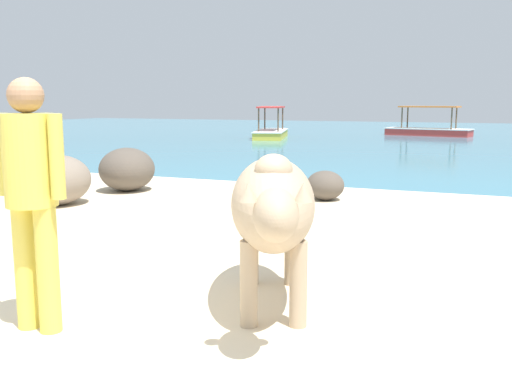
{
  "coord_description": "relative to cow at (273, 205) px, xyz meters",
  "views": [
    {
      "loc": [
        2.64,
        -2.58,
        1.51
      ],
      "look_at": [
        0.37,
        3.0,
        0.55
      ],
      "focal_mm": 39.9,
      "sensor_mm": 36.0,
      "label": 1
    }
  ],
  "objects": [
    {
      "name": "sand_beach",
      "position": [
        -1.26,
        -1.13,
        -0.77
      ],
      "size": [
        18.0,
        14.0,
        0.04
      ],
      "primitive_type": "cube",
      "color": "beige",
      "rests_on": "ground"
    },
    {
      "name": "shore_rock_small",
      "position": [
        -4.12,
        4.15,
        -0.39
      ],
      "size": [
        1.13,
        1.19,
        0.72
      ],
      "primitive_type": "ellipsoid",
      "rotation": [
        0.0,
        0.0,
        1.84
      ],
      "color": "brown",
      "rests_on": "sand_beach"
    },
    {
      "name": "water_surface",
      "position": [
        -1.26,
        20.87,
        -0.79
      ],
      "size": [
        60.0,
        36.0,
        0.03
      ],
      "primitive_type": "cube",
      "color": "teal",
      "rests_on": "ground"
    },
    {
      "name": "boat_red",
      "position": [
        -1.04,
        22.45,
        -0.5
      ],
      "size": [
        3.83,
        1.84,
        1.29
      ],
      "rotation": [
        0.0,
        0.0,
        6.09
      ],
      "color": "#C63833",
      "rests_on": "water_surface"
    },
    {
      "name": "person_standing",
      "position": [
        -1.26,
        -0.98,
        0.2
      ],
      "size": [
        0.51,
        0.32,
        1.62
      ],
      "rotation": [
        0.0,
        0.0,
        1.58
      ],
      "color": "#DBC64C",
      "rests_on": "sand_beach"
    },
    {
      "name": "cow",
      "position": [
        0.0,
        0.0,
        0.0
      ],
      "size": [
        1.13,
        2.01,
        1.13
      ],
      "rotation": [
        0.0,
        0.0,
        5.09
      ],
      "color": "tan",
      "rests_on": "sand_beach"
    },
    {
      "name": "shore_rock_medium",
      "position": [
        -0.84,
        4.52,
        -0.53
      ],
      "size": [
        0.74,
        0.74,
        0.44
      ],
      "primitive_type": "ellipsoid",
      "rotation": [
        0.0,
        0.0,
        2.77
      ],
      "color": "brown",
      "rests_on": "sand_beach"
    },
    {
      "name": "boat_yellow",
      "position": [
        -6.89,
        18.31,
        -0.5
      ],
      "size": [
        2.05,
        3.85,
        1.29
      ],
      "rotation": [
        0.0,
        0.0,
        1.83
      ],
      "color": "gold",
      "rests_on": "water_surface"
    },
    {
      "name": "shore_rock_large",
      "position": [
        -4.29,
        2.67,
        -0.39
      ],
      "size": [
        1.08,
        1.2,
        0.72
      ],
      "primitive_type": "ellipsoid",
      "rotation": [
        0.0,
        0.0,
        1.3
      ],
      "color": "gray",
      "rests_on": "sand_beach"
    }
  ]
}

